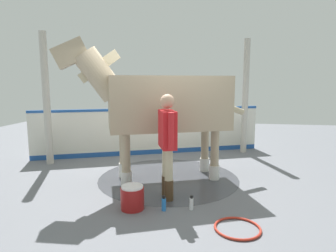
{
  "coord_description": "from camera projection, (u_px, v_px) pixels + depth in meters",
  "views": [
    {
      "loc": [
        -0.91,
        5.5,
        1.88
      ],
      "look_at": [
        -0.1,
        0.53,
        1.11
      ],
      "focal_mm": 31.15,
      "sensor_mm": 36.0,
      "label": 1
    }
  ],
  "objects": [
    {
      "name": "horse",
      "position": [
        162.0,
        103.0,
        5.5
      ],
      "size": [
        3.43,
        1.8,
        2.64
      ],
      "rotation": [
        0.0,
        0.0,
        0.39
      ],
      "color": "tan",
      "rests_on": "ground"
    },
    {
      "name": "handler",
      "position": [
        167.0,
        139.0,
        4.63
      ],
      "size": [
        0.38,
        0.64,
        1.69
      ],
      "rotation": [
        0.0,
        0.0,
        3.5
      ],
      "color": "#47331E",
      "rests_on": "ground"
    },
    {
      "name": "wash_bucket",
      "position": [
        132.0,
        197.0,
        4.33
      ],
      "size": [
        0.35,
        0.35,
        0.36
      ],
      "color": "maroon",
      "rests_on": "ground"
    },
    {
      "name": "roof_post_near",
      "position": [
        46.0,
        99.0,
        6.55
      ],
      "size": [
        0.16,
        0.16,
        2.97
      ],
      "primitive_type": "cylinder",
      "color": "#B7B2A8",
      "rests_on": "ground"
    },
    {
      "name": "wet_patch",
      "position": [
        168.0,
        178.0,
        5.75
      ],
      "size": [
        2.74,
        2.74,
        0.0
      ],
      "primitive_type": "cylinder",
      "color": "#42444C",
      "rests_on": "ground"
    },
    {
      "name": "bottle_spray",
      "position": [
        164.0,
        204.0,
        4.28
      ],
      "size": [
        0.07,
        0.07,
        0.23
      ],
      "color": "blue",
      "rests_on": "ground"
    },
    {
      "name": "roof_post_far",
      "position": [
        245.0,
        97.0,
        7.64
      ],
      "size": [
        0.16,
        0.16,
        2.97
      ],
      "primitive_type": "cylinder",
      "color": "#B7B2A8",
      "rests_on": "ground"
    },
    {
      "name": "ground_plane",
      "position": [
        168.0,
        178.0,
        5.8
      ],
      "size": [
        16.0,
        16.0,
        0.02
      ],
      "primitive_type": "cube",
      "color": "slate"
    },
    {
      "name": "bottle_shampoo",
      "position": [
        191.0,
        203.0,
        4.31
      ],
      "size": [
        0.06,
        0.06,
        0.22
      ],
      "color": "white",
      "rests_on": "ground"
    },
    {
      "name": "barrier_wall",
      "position": [
        151.0,
        133.0,
        7.59
      ],
      "size": [
        5.53,
        2.33,
        1.21
      ],
      "color": "silver",
      "rests_on": "ground"
    },
    {
      "name": "hose_coil",
      "position": [
        237.0,
        228.0,
        3.75
      ],
      "size": [
        0.6,
        0.6,
        0.03
      ],
      "primitive_type": "torus",
      "color": "#B72D1E",
      "rests_on": "ground"
    }
  ]
}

